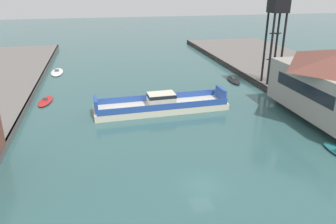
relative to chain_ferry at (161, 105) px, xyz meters
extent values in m
plane|color=#335B5B|center=(-0.09, -23.66, -1.00)|extent=(400.00, 400.00, 0.00)
cube|color=#423D38|center=(-23.26, -3.66, -0.37)|extent=(0.30, 140.00, 1.27)
cube|color=#423D38|center=(23.08, -3.66, -0.37)|extent=(0.30, 140.00, 1.27)
cube|color=beige|center=(0.00, 0.00, -0.45)|extent=(23.62, 6.63, 1.10)
cube|color=#284CA3|center=(-0.12, 2.74, 0.65)|extent=(22.44, 1.11, 1.10)
cube|color=#284CA3|center=(0.12, -2.74, 0.65)|extent=(22.44, 1.11, 1.10)
cube|color=beige|center=(0.00, 0.00, 1.15)|extent=(4.81, 3.29, 2.11)
cube|color=black|center=(0.00, 0.00, 1.86)|extent=(4.85, 3.33, 0.60)
cube|color=#284CA3|center=(11.19, 0.49, 1.20)|extent=(0.67, 3.94, 2.20)
cube|color=#284CA3|center=(-11.19, -0.49, 1.20)|extent=(0.67, 3.94, 2.20)
ellipsoid|color=black|center=(19.78, 14.65, -0.75)|extent=(2.60, 7.00, 0.52)
cube|color=#4C4C51|center=(19.78, 14.65, -0.24)|extent=(0.76, 0.45, 0.50)
ellipsoid|color=white|center=(-20.54, 31.44, -0.82)|extent=(3.02, 8.41, 0.38)
cube|color=#4C4C51|center=(-20.54, 31.44, -0.38)|extent=(1.01, 0.42, 0.50)
ellipsoid|color=red|center=(-20.56, 9.03, -0.79)|extent=(3.05, 6.60, 0.43)
cube|color=#4C4C51|center=(-20.56, 9.03, -0.32)|extent=(0.83, 0.50, 0.50)
cube|color=black|center=(20.50, -9.95, 4.71)|extent=(0.08, 14.61, 2.01)
cylinder|color=black|center=(23.94, 9.50, 7.41)|extent=(0.44, 0.44, 14.29)
cylinder|color=black|center=(26.51, 9.50, 7.41)|extent=(0.44, 0.44, 14.29)
cylinder|color=black|center=(23.94, 6.94, 7.41)|extent=(0.44, 0.44, 14.29)
cylinder|color=black|center=(26.51, 6.94, 7.41)|extent=(0.44, 0.44, 14.29)
cube|color=black|center=(25.22, 8.22, 5.27)|extent=(2.56, 0.20, 0.20)
cube|color=black|center=(25.22, 8.22, 5.27)|extent=(0.20, 2.56, 0.20)
cube|color=black|center=(25.22, 8.22, 10.56)|extent=(2.56, 0.20, 0.20)
cube|color=black|center=(25.22, 8.22, 10.56)|extent=(0.20, 2.56, 0.20)
cube|color=black|center=(25.22, 8.22, 16.07)|extent=(3.33, 3.33, 3.02)
camera|label=1|loc=(-10.35, -52.85, 19.84)|focal=34.96mm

